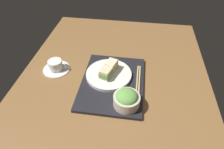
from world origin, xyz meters
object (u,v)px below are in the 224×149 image
Objects in this scene: coffee_cup at (56,66)px; chopsticks_pair at (138,81)px; sandwich_near at (106,73)px; sandwich_far at (111,66)px; sandwich_plate at (109,74)px; salad_bowl at (127,99)px.

chopsticks_pair is at bearing -95.93° from coffee_cup.
chopsticks_pair is at bearing -87.22° from sandwich_near.
sandwich_far is at bearing 71.37° from chopsticks_pair.
coffee_cup reaches higher than sandwich_plate.
sandwich_near is 0.67× the size of salad_bowl.
salad_bowl reaches higher than sandwich_plate.
sandwich_plate is 3.04× the size of sandwich_far.
sandwich_plate is 29.96cm from coffee_cup.
chopsticks_pair is (0.79, -16.33, -3.88)cm from sandwich_near.
coffee_cup is at bearing 90.35° from sandwich_far.
chopsticks_pair is 45.50cm from coffee_cup.
sandwich_near is 0.54× the size of coffee_cup.
sandwich_plate is at bearing -95.08° from coffee_cup.
sandwich_far is 0.34× the size of chopsticks_pair.
salad_bowl is 0.52× the size of chopsticks_pair.
coffee_cup is (20.34, 40.62, -3.03)cm from salad_bowl.
salad_bowl is 45.53cm from coffee_cup.
sandwich_plate is 1.04× the size of chopsticks_pair.
sandwich_near is at bearing 162.08° from sandwich_far.
sandwich_far is 30.99cm from coffee_cup.
salad_bowl is at bearing 163.50° from chopsticks_pair.
sandwich_far is (2.84, -0.92, 3.60)cm from sandwich_plate.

